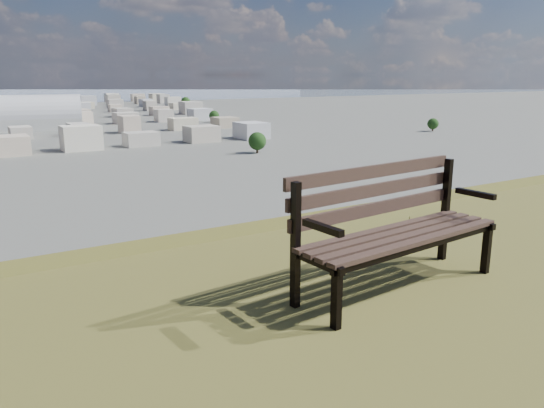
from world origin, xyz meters
TOP-DOWN VIEW (x-y plane):
  - park_bench at (1.10, 2.16)m, footprint 1.93×0.77m
  - arena at (31.12, 288.72)m, footprint 56.99×33.07m

SIDE VIEW (x-z plane):
  - arena at x=31.12m, z-range -5.97..16.62m
  - park_bench at x=1.10m, z-range 25.06..26.05m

